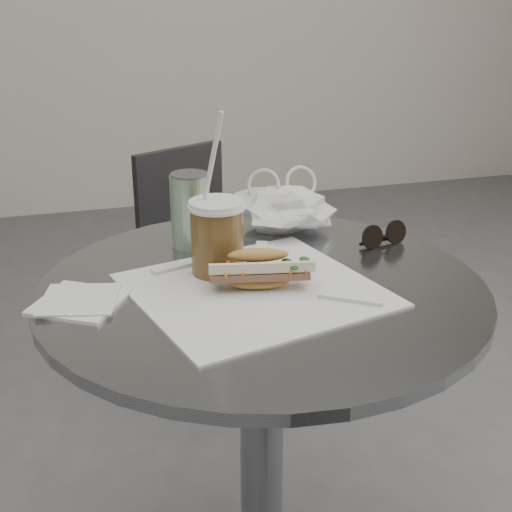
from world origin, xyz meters
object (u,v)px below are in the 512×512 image
object	(u,v)px
chair_far	(211,288)
iced_coffee	(217,237)
drink_can	(190,210)
cafe_table	(262,421)
banh_mi	(259,270)
sunglasses	(383,236)

from	to	relation	value
chair_far	iced_coffee	bearing A→B (deg)	54.17
chair_far	iced_coffee	distance (m)	0.96
drink_can	iced_coffee	bearing A→B (deg)	-83.66
chair_far	cafe_table	bearing A→B (deg)	58.88
iced_coffee	drink_can	world-z (taller)	iced_coffee
cafe_table	chair_far	world-z (taller)	chair_far
cafe_table	banh_mi	distance (m)	0.31
chair_far	sunglasses	distance (m)	0.90
banh_mi	drink_can	bearing A→B (deg)	117.22
chair_far	banh_mi	world-z (taller)	banh_mi
chair_far	drink_can	xyz separation A→B (m)	(-0.18, -0.67, 0.48)
iced_coffee	drink_can	bearing A→B (deg)	96.34
cafe_table	iced_coffee	bearing A→B (deg)	133.65
cafe_table	banh_mi	world-z (taller)	banh_mi
drink_can	chair_far	bearing A→B (deg)	75.19
banh_mi	sunglasses	bearing A→B (deg)	35.96
iced_coffee	sunglasses	xyz separation A→B (m)	(0.34, 0.05, -0.05)
chair_far	banh_mi	bearing A→B (deg)	58.29
cafe_table	sunglasses	world-z (taller)	sunglasses
cafe_table	sunglasses	size ratio (longest dim) A/B	7.30
banh_mi	cafe_table	bearing A→B (deg)	69.27
cafe_table	sunglasses	distance (m)	0.42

